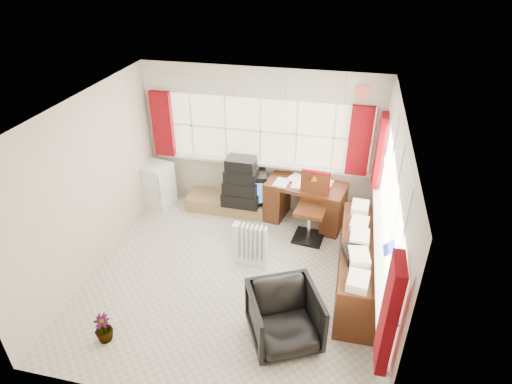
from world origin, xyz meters
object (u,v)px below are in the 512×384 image
task_chair (312,204)px  office_chair (284,317)px  crt_tv (248,185)px  desk (305,201)px  credenza (358,265)px  tv_bench (227,203)px  radiator (252,249)px  desk_lamp (328,177)px  mini_fridge (158,185)px

task_chair → office_chair: (-0.07, -2.21, -0.22)m
crt_tv → desk: bearing=-7.3°
credenza → task_chair: bearing=124.2°
tv_bench → crt_tv: size_ratio=1.95×
radiator → desk_lamp: bearing=47.8°
tv_bench → mini_fridge: (-1.25, -0.11, 0.27)m
credenza → crt_tv: bearing=140.6°
desk_lamp → mini_fridge: bearing=176.6°
crt_tv → tv_bench: bearing=-174.6°
tv_bench → mini_fridge: size_ratio=1.75×
desk → tv_bench: size_ratio=0.99×
mini_fridge → desk_lamp: bearing=-3.4°
desk → office_chair: (0.08, -2.54, -0.05)m
desk_lamp → crt_tv: (-1.35, 0.32, -0.49)m
credenza → desk_lamp: bearing=113.8°
office_chair → credenza: 1.38m
desk → crt_tv: bearing=172.7°
desk → tv_bench: (-1.39, 0.09, -0.29)m
crt_tv → desk_lamp: bearing=-13.3°
office_chair → desk_lamp: bearing=57.6°
task_chair → crt_tv: 1.24m
desk → crt_tv: (-1.00, 0.13, 0.11)m
task_chair → tv_bench: bearing=164.4°
mini_fridge → credenza: bearing=-21.8°
radiator → credenza: (1.51, -0.18, 0.12)m
mini_fridge → task_chair: bearing=-6.6°
desk → office_chair: desk is taller
task_chair → tv_bench: task_chair is taller
task_chair → office_chair: size_ratio=1.38×
crt_tv → mini_fridge: 1.65m
desk → credenza: (0.89, -1.43, -0.02)m
desk → crt_tv: 1.01m
tv_bench → desk_lamp: bearing=-9.3°
radiator → crt_tv: bearing=105.6°
task_chair → credenza: size_ratio=0.56×
credenza → mini_fridge: (-3.53, 1.41, 0.00)m
tv_bench → task_chair: bearing=-15.6°
task_chair → mini_fridge: 2.81m
office_chair → mini_fridge: size_ratio=1.01×
desk_lamp → credenza: desk_lamp is taller
desk → radiator: (-0.62, -1.25, -0.14)m
desk_lamp → radiator: bearing=-132.2°
task_chair → office_chair: 2.22m
desk → tv_bench: desk is taller
radiator → desk: bearing=63.9°
office_chair → credenza: size_ratio=0.40×
mini_fridge → tv_bench: bearing=4.8°
crt_tv → task_chair: bearing=-22.0°
office_chair → radiator: size_ratio=1.20×
credenza → crt_tv: (-1.89, 1.56, 0.13)m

